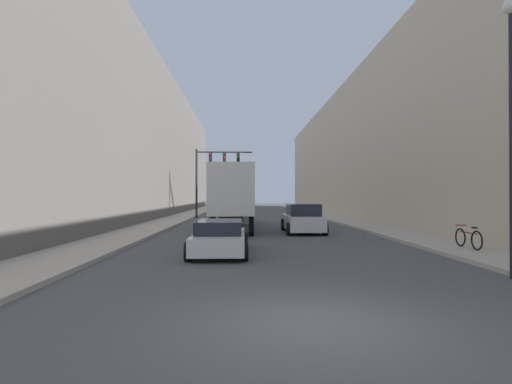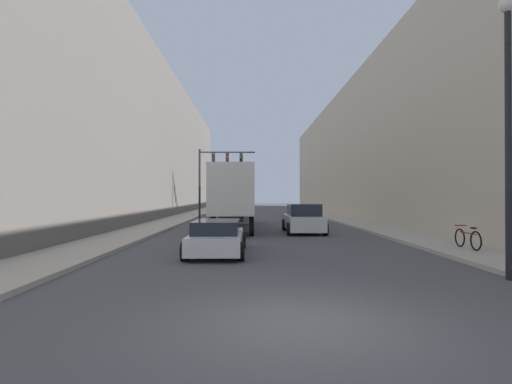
{
  "view_description": "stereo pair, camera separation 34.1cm",
  "coord_description": "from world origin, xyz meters",
  "px_view_note": "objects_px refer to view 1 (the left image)",
  "views": [
    {
      "loc": [
        -1.18,
        -6.7,
        2.15
      ],
      "look_at": [
        -0.56,
        14.22,
        2.33
      ],
      "focal_mm": 28.0,
      "sensor_mm": 36.0,
      "label": 1
    },
    {
      "loc": [
        -0.83,
        -6.71,
        2.15
      ],
      "look_at": [
        -0.56,
        14.22,
        2.33
      ],
      "focal_mm": 28.0,
      "sensor_mm": 36.0,
      "label": 2
    }
  ],
  "objects_px": {
    "suv_car": "(303,219)",
    "parked_bicycle": "(468,238)",
    "semi_truck": "(234,195)",
    "sedan_car": "(220,237)",
    "street_lamp": "(512,100)",
    "traffic_signal_gantry": "(211,169)"
  },
  "relations": [
    {
      "from": "suv_car",
      "to": "parked_bicycle",
      "type": "relative_size",
      "value": 2.47
    },
    {
      "from": "street_lamp",
      "to": "traffic_signal_gantry",
      "type": "bearing_deg",
      "value": 109.67
    },
    {
      "from": "suv_car",
      "to": "sedan_car",
      "type": "bearing_deg",
      "value": -117.61
    },
    {
      "from": "sedan_car",
      "to": "suv_car",
      "type": "relative_size",
      "value": 1.01
    },
    {
      "from": "suv_car",
      "to": "street_lamp",
      "type": "height_order",
      "value": "street_lamp"
    },
    {
      "from": "traffic_signal_gantry",
      "to": "street_lamp",
      "type": "xyz_separation_m",
      "value": [
        10.09,
        -28.23,
        -0.06
      ]
    },
    {
      "from": "semi_truck",
      "to": "street_lamp",
      "type": "xyz_separation_m",
      "value": [
        7.59,
        -16.39,
        2.47
      ]
    },
    {
      "from": "semi_truck",
      "to": "parked_bicycle",
      "type": "bearing_deg",
      "value": -51.78
    },
    {
      "from": "semi_truck",
      "to": "sedan_car",
      "type": "distance_m",
      "value": 11.84
    },
    {
      "from": "suv_car",
      "to": "street_lamp",
      "type": "distance_m",
      "value": 13.84
    },
    {
      "from": "sedan_car",
      "to": "street_lamp",
      "type": "bearing_deg",
      "value": -30.76
    },
    {
      "from": "sedan_car",
      "to": "parked_bicycle",
      "type": "height_order",
      "value": "sedan_car"
    },
    {
      "from": "traffic_signal_gantry",
      "to": "sedan_car",
      "type": "bearing_deg",
      "value": -84.49
    },
    {
      "from": "semi_truck",
      "to": "traffic_signal_gantry",
      "type": "distance_m",
      "value": 12.37
    },
    {
      "from": "semi_truck",
      "to": "suv_car",
      "type": "height_order",
      "value": "semi_truck"
    },
    {
      "from": "traffic_signal_gantry",
      "to": "parked_bicycle",
      "type": "distance_m",
      "value": 26.52
    },
    {
      "from": "sedan_car",
      "to": "street_lamp",
      "type": "height_order",
      "value": "street_lamp"
    },
    {
      "from": "semi_truck",
      "to": "street_lamp",
      "type": "distance_m",
      "value": 18.23
    },
    {
      "from": "semi_truck",
      "to": "traffic_signal_gantry",
      "type": "height_order",
      "value": "traffic_signal_gantry"
    },
    {
      "from": "semi_truck",
      "to": "street_lamp",
      "type": "relative_size",
      "value": 1.82
    },
    {
      "from": "parked_bicycle",
      "to": "traffic_signal_gantry",
      "type": "bearing_deg",
      "value": 116.41
    },
    {
      "from": "traffic_signal_gantry",
      "to": "parked_bicycle",
      "type": "relative_size",
      "value": 3.62
    }
  ]
}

